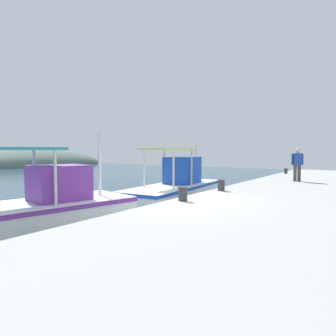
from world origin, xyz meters
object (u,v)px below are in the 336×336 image
fisherman_standing (297,163)px  mooring_bollard_second (183,194)px  mooring_bollard_third (221,185)px  fishing_boat_second (39,211)px  fishing_boat_third (176,187)px  mooring_bollard_fourth (286,171)px

fisherman_standing → mooring_bollard_second: fisherman_standing is taller
mooring_bollard_third → fishing_boat_second: bearing=153.5°
fishing_boat_second → fishing_boat_third: size_ratio=0.86×
mooring_bollard_third → mooring_bollard_fourth: bearing=-0.0°
fishing_boat_third → fisherman_standing: 6.18m
fisherman_standing → mooring_bollard_third: (-5.31, 1.65, -0.68)m
fisherman_standing → mooring_bollard_fourth: size_ratio=4.66×
fisherman_standing → mooring_bollard_fourth: (4.78, 1.65, -0.72)m
fishing_boat_second → mooring_bollard_third: (5.77, -2.88, 0.35)m
mooring_bollard_second → mooring_bollard_third: bearing=0.0°
fisherman_standing → mooring_bollard_third: 5.60m
fishing_boat_second → fisherman_standing: 12.01m
mooring_bollard_fourth → fishing_boat_second: bearing=169.7°
fisherman_standing → mooring_bollard_second: (-8.11, 1.65, -0.68)m
fishing_boat_third → mooring_bollard_second: size_ratio=15.36×
fishing_boat_second → mooring_bollard_third: size_ratio=13.57×
mooring_bollard_third → mooring_bollard_fourth: 10.09m
mooring_bollard_second → mooring_bollard_fourth: size_ratio=1.24×
mooring_bollard_second → fishing_boat_third: bearing=35.4°
fishing_boat_third → mooring_bollard_third: (-1.17, -2.82, 0.37)m
mooring_bollard_third → mooring_bollard_fourth: mooring_bollard_third is taller
mooring_bollard_third → mooring_bollard_fourth: size_ratio=1.21×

